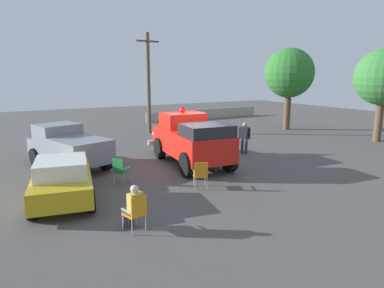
% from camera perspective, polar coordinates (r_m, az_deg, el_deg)
% --- Properties ---
extents(ground_plane, '(60.00, 60.00, 0.00)m').
position_cam_1_polar(ground_plane, '(16.36, -0.19, -3.11)').
color(ground_plane, '#514F4C').
extents(vintage_fire_truck, '(2.88, 6.15, 2.59)m').
position_cam_1_polar(vintage_fire_truck, '(15.97, -0.34, 0.93)').
color(vintage_fire_truck, black).
rests_on(vintage_fire_truck, ground).
extents(classic_hot_rod, '(2.64, 4.63, 1.46)m').
position_cam_1_polar(classic_hot_rod, '(12.27, -20.84, -5.28)').
color(classic_hot_rod, black).
rests_on(classic_hot_rod, ground).
extents(parked_pickup, '(3.12, 5.12, 1.90)m').
position_cam_1_polar(parked_pickup, '(16.31, -20.09, -0.30)').
color(parked_pickup, black).
rests_on(parked_pickup, ground).
extents(lawn_chair_near_truck, '(0.61, 0.60, 1.02)m').
position_cam_1_polar(lawn_chair_near_truck, '(9.33, -9.30, -10.95)').
color(lawn_chair_near_truck, '#B7BABF').
rests_on(lawn_chair_near_truck, ground).
extents(lawn_chair_by_car, '(0.69, 0.69, 1.02)m').
position_cam_1_polar(lawn_chair_by_car, '(13.38, -11.96, -4.09)').
color(lawn_chair_by_car, '#B7BABF').
rests_on(lawn_chair_by_car, ground).
extents(lawn_chair_spare, '(0.64, 0.64, 1.02)m').
position_cam_1_polar(lawn_chair_spare, '(12.54, 1.48, -4.89)').
color(lawn_chair_spare, '#B7BABF').
rests_on(lawn_chair_spare, ground).
extents(spectator_seated, '(0.50, 0.61, 1.29)m').
position_cam_1_polar(spectator_seated, '(9.39, -9.80, -10.11)').
color(spectator_seated, '#383842').
rests_on(spectator_seated, ground).
extents(spectator_standing, '(0.45, 0.59, 1.68)m').
position_cam_1_polar(spectator_standing, '(18.21, 8.77, 1.37)').
color(spectator_standing, '#2D334C').
rests_on(spectator_standing, ground).
extents(oak_tree_left, '(3.67, 3.67, 6.10)m').
position_cam_1_polar(oak_tree_left, '(26.97, 15.96, 11.27)').
color(oak_tree_left, brown).
rests_on(oak_tree_left, ground).
extents(oak_tree_right, '(3.43, 3.43, 5.71)m').
position_cam_1_polar(oak_tree_right, '(24.21, 29.37, 9.64)').
color(oak_tree_right, brown).
rests_on(oak_tree_right, ground).
extents(utility_pole, '(1.70, 0.26, 6.99)m').
position_cam_1_polar(utility_pole, '(24.48, -7.29, 10.27)').
color(utility_pole, brown).
rests_on(utility_pole, ground).
extents(background_fence, '(11.92, 0.12, 0.90)m').
position_cam_1_polar(background_fence, '(32.63, 2.12, 5.03)').
color(background_fence, '#A8A393').
rests_on(background_fence, ground).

